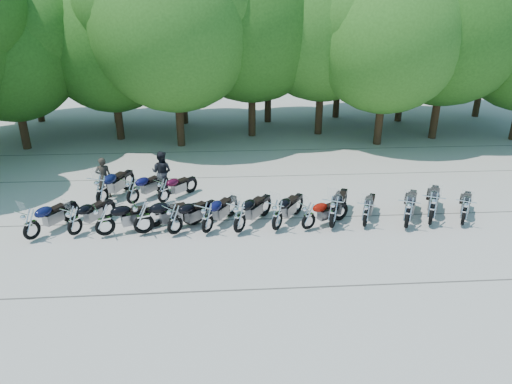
{
  "coord_description": "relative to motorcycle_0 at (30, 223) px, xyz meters",
  "views": [
    {
      "loc": [
        -1.02,
        -13.77,
        7.49
      ],
      "look_at": [
        0.0,
        1.5,
        1.1
      ],
      "focal_mm": 32.0,
      "sensor_mm": 36.0,
      "label": 1
    }
  ],
  "objects": [
    {
      "name": "motorcycle_11",
      "position": [
        12.93,
        -0.02,
        0.03
      ],
      "size": [
        1.74,
        2.48,
        1.36
      ],
      "primitive_type": null,
      "rotation": [
        0.0,
        0.0,
        2.68
      ],
      "color": "black",
      "rests_on": "ground"
    },
    {
      "name": "tree_11",
      "position": [
        3.88,
        16.07,
        4.85
      ],
      "size": [
        7.56,
        7.56,
        9.28
      ],
      "color": "#3A2614",
      "rests_on": "ground"
    },
    {
      "name": "rider_1",
      "position": [
        3.88,
        4.01,
        0.26
      ],
      "size": [
        1.05,
        0.93,
        1.83
      ],
      "primitive_type": "imported",
      "rotation": [
        0.0,
        0.0,
        2.84
      ],
      "color": "black",
      "rests_on": "ground"
    },
    {
      "name": "tree_12",
      "position": [
        9.44,
        16.12,
        5.08
      ],
      "size": [
        7.88,
        7.88,
        9.67
      ],
      "color": "#3A2614",
      "rests_on": "ground"
    },
    {
      "name": "motorcycle_12",
      "position": [
        13.88,
        0.18,
        0.07
      ],
      "size": [
        1.83,
        2.62,
        1.44
      ],
      "primitive_type": null,
      "rotation": [
        0.0,
        0.0,
        2.68
      ],
      "color": "black",
      "rests_on": "ground"
    },
    {
      "name": "tree_14",
      "position": [
        18.32,
        15.74,
        5.18
      ],
      "size": [
        8.02,
        8.02,
        9.84
      ],
      "color": "#3A2614",
      "rests_on": "ground"
    },
    {
      "name": "tree_10",
      "position": [
        -0.65,
        16.62,
        5.01
      ],
      "size": [
        7.78,
        7.78,
        9.55
      ],
      "color": "#3A2614",
      "rests_on": "ground"
    },
    {
      "name": "tree_1",
      "position": [
        -4.4,
        10.88,
        4.41
      ],
      "size": [
        6.97,
        6.97,
        8.55
      ],
      "color": "#3A2614",
      "rests_on": "ground"
    },
    {
      "name": "ground",
      "position": [
        7.64,
        -0.35,
        -0.65
      ],
      "size": [
        90.0,
        90.0,
        0.0
      ],
      "primitive_type": "plane",
      "color": "#A09990",
      "rests_on": "ground"
    },
    {
      "name": "motorcycle_0",
      "position": [
        0.0,
        0.0,
        0.0
      ],
      "size": [
        1.78,
        2.33,
        1.3
      ],
      "primitive_type": null,
      "rotation": [
        0.0,
        0.0,
        2.6
      ],
      "color": "#0C1139",
      "rests_on": "ground"
    },
    {
      "name": "motorcycle_1",
      "position": [
        1.35,
        0.24,
        -0.03
      ],
      "size": [
        1.68,
        2.22,
        1.23
      ],
      "primitive_type": null,
      "rotation": [
        0.0,
        0.0,
        2.61
      ],
      "color": "black",
      "rests_on": "ground"
    },
    {
      "name": "tree_9",
      "position": [
        -5.89,
        17.24,
        4.87
      ],
      "size": [
        7.59,
        7.59,
        9.32
      ],
      "color": "#3A2614",
      "rests_on": "ground"
    },
    {
      "name": "tree_7",
      "position": [
        18.84,
        11.43,
        5.74
      ],
      "size": [
        8.79,
        8.79,
        10.79
      ],
      "color": "#3A2614",
      "rests_on": "ground"
    },
    {
      "name": "tree_5",
      "position": [
        12.25,
        12.85,
        5.92
      ],
      "size": [
        9.04,
        9.04,
        11.1
      ],
      "color": "#3A2614",
      "rests_on": "ground"
    },
    {
      "name": "tree_3",
      "position": [
        4.07,
        10.89,
        5.67
      ],
      "size": [
        8.7,
        8.7,
        10.67
      ],
      "color": "#3A2614",
      "rests_on": "ground"
    },
    {
      "name": "motorcycle_6",
      "position": [
        7.0,
        0.02,
        0.03
      ],
      "size": [
        1.99,
        2.4,
        1.36
      ],
      "primitive_type": null,
      "rotation": [
        0.0,
        0.0,
        2.53
      ],
      "color": "black",
      "rests_on": "ground"
    },
    {
      "name": "motorcycle_4",
      "position": [
        4.77,
        0.05,
        -0.01
      ],
      "size": [
        2.1,
        2.09,
        1.29
      ],
      "primitive_type": null,
      "rotation": [
        0.0,
        0.0,
        2.35
      ],
      "color": "black",
      "rests_on": "ground"
    },
    {
      "name": "motorcycle_10",
      "position": [
        11.49,
        0.2,
        -0.06
      ],
      "size": [
        1.45,
        2.15,
        1.17
      ],
      "primitive_type": null,
      "rotation": [
        0.0,
        0.0,
        2.7
      ],
      "color": "black",
      "rests_on": "ground"
    },
    {
      "name": "tree_6",
      "position": [
        15.19,
        10.47,
        5.16
      ],
      "size": [
        8.0,
        8.0,
        9.82
      ],
      "color": "#3A2614",
      "rests_on": "ground"
    },
    {
      "name": "tree_2",
      "position": [
        0.39,
        12.49,
        4.66
      ],
      "size": [
        7.31,
        7.31,
        8.97
      ],
      "color": "#3A2614",
      "rests_on": "ground"
    },
    {
      "name": "motorcycle_14",
      "position": [
        1.69,
        2.68,
        0.08
      ],
      "size": [
        1.65,
        2.68,
        1.45
      ],
      "primitive_type": null,
      "rotation": [
        0.0,
        0.0,
        2.77
      ],
      "color": "#0C1239",
      "rests_on": "ground"
    },
    {
      "name": "motorcycle_15",
      "position": [
        2.86,
        2.77,
        -0.02
      ],
      "size": [
        1.9,
        2.19,
        1.26
      ],
      "primitive_type": null,
      "rotation": [
        0.0,
        0.0,
        2.49
      ],
      "color": "#0E0E3E",
      "rests_on": "ground"
    },
    {
      "name": "motorcycle_8",
      "position": [
        9.42,
        0.12,
        -0.06
      ],
      "size": [
        2.14,
        1.6,
        1.19
      ],
      "primitive_type": null,
      "rotation": [
        0.0,
        0.0,
        2.09
      ],
      "color": "maroon",
      "rests_on": "ground"
    },
    {
      "name": "rider_0",
      "position": [
        1.56,
        3.68,
        0.21
      ],
      "size": [
        0.69,
        0.53,
        1.72
      ],
      "primitive_type": "imported",
      "rotation": [
        0.0,
        0.0,
        3.34
      ],
      "color": "#2A231C",
      "rests_on": "ground"
    },
    {
      "name": "motorcycle_7",
      "position": [
        8.32,
        0.13,
        0.01
      ],
      "size": [
        1.89,
        2.34,
        1.32
      ],
      "primitive_type": null,
      "rotation": [
        0.0,
        0.0,
        2.55
      ],
      "color": "black",
      "rests_on": "ground"
    },
    {
      "name": "motorcycle_5",
      "position": [
        5.89,
        0.09,
        0.0
      ],
      "size": [
        1.79,
        2.34,
        1.31
      ],
      "primitive_type": null,
      "rotation": [
        0.0,
        0.0,
        2.6
      ],
      "color": "#0D0E39",
      "rests_on": "ground"
    },
    {
      "name": "motorcycle_13",
      "position": [
        15.03,
        0.08,
        -0.03
      ],
      "size": [
        1.68,
        2.22,
        1.24
      ],
      "primitive_type": null,
      "rotation": [
        0.0,
        0.0,
        2.61
      ],
      "color": "black",
      "rests_on": "ground"
    },
    {
      "name": "tree_15",
      "position": [
        24.25,
        16.67,
        6.38
      ],
      "size": [
        9.67,
        9.67,
        11.86
      ],
      "color": "#3A2614",
      "rests_on": "ground"
    },
    {
      "name": "tree_4",
      "position": [
        8.18,
        12.74,
        5.99
      ],
      "size": [
        9.13,
        9.13,
        11.2
      ],
      "color": "#3A2614",
      "rests_on": "ground"
    },
    {
      "name": "motorcycle_3",
      "position": [
        3.7,
        0.16,
        0.05
      ],
      "size": [
        2.59,
        1.66,
        1.41
      ],
      "primitive_type": null,
      "rotation": [
        0.0,
        0.0,
        1.97
      ],
      "color": "black",
      "rests_on": "ground"
    },
    {
      "name": "tree_13",
      "position": [
        14.33,
        17.12,
        5.39
      ],
      "size": [
        8.31,
        8.31,
        10.2
      ],
      "color": "#3A2614",
      "rests_on": "ground"
    },
    {
      "name": "motorcycle_9",
      "position": [
        10.31,
        0.18,
        0.05
      ],
      "size": [
        1.73,
        2.55,
        1.39
      ],
      "primitive_type": null,
      "rotation": [
        0.0,
        0.0,
        2.7
      ],
      "color": "black",
      "rests_on": "ground"
    },
    {
      "name": "motorcycle_2",
      "position": [
        2.41,
        0.09,
        0.02
      ],
      "size": [
        2.46,
        1.62,
        1.34
      ],
      "primitive_type": null,
      "rotation": [
        0.0,
        0.0,
        1.98
      ],
      "color": "black",
      "rests_on": "ground"
    },
    {
      "name": "motorcycle_16",
      "position": [
        4.06,
        2.83,
        -0.07
      ],
      "size": [
        1.85,
        1.94,
        1.16
      ],
      "primitive_type": null,
      "rotation": [
        0.0,
        0.0,
        2.4
      ],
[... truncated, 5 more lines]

